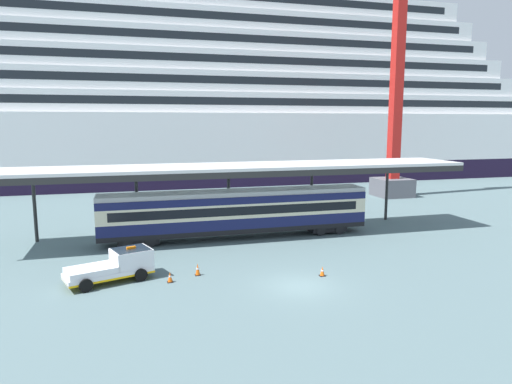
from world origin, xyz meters
TOP-DOWN VIEW (x-y plane):
  - ground_plane at (0.00, 0.00)m, footprint 400.00×400.00m
  - cruise_ship at (-12.58, 55.02)m, footprint 159.59×24.84m
  - platform_canopy at (-0.94, 12.88)m, footprint 40.69×6.29m
  - train_carriage at (-0.94, 12.46)m, footprint 22.68×2.81m
  - service_truck at (-10.58, 4.09)m, footprint 5.57×3.60m
  - traffic_cone_near at (-7.44, 2.82)m, footprint 0.36×0.36m
  - traffic_cone_mid at (-5.60, 3.67)m, footprint 0.36×0.36m
  - traffic_cone_far at (2.11, 1.39)m, footprint 0.36×0.36m
  - dockside_crane at (25.05, 28.86)m, footprint 16.37×4.40m

SIDE VIEW (x-z plane):
  - ground_plane at x=0.00m, z-range 0.00..0.00m
  - traffic_cone_far at x=2.11m, z-range -0.01..0.62m
  - traffic_cone_near at x=-7.44m, z-range -0.01..0.65m
  - traffic_cone_mid at x=-5.60m, z-range -0.01..0.78m
  - service_truck at x=-10.58m, z-range -0.02..2.00m
  - train_carriage at x=-0.94m, z-range 0.25..4.36m
  - platform_canopy at x=-0.94m, z-range 2.86..9.07m
  - cruise_ship at x=-12.58m, z-range -6.59..33.39m
  - dockside_crane at x=25.05m, z-range -10.84..45.14m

